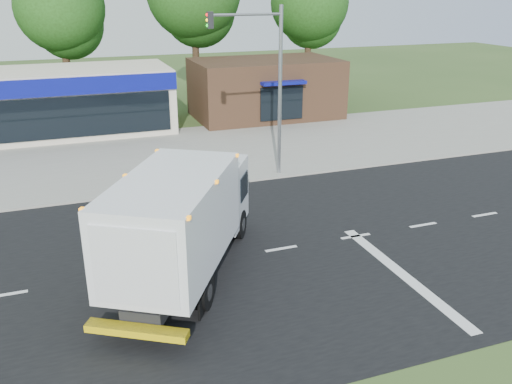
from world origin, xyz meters
TOP-DOWN VIEW (x-y plane):
  - ground at (0.00, 0.00)m, footprint 120.00×120.00m
  - road_asphalt at (0.00, 0.00)m, footprint 60.00×14.00m
  - sidewalk at (0.00, 8.20)m, footprint 60.00×2.40m
  - parking_apron at (0.00, 14.00)m, footprint 60.00×9.00m
  - lane_markings at (1.35, -1.35)m, footprint 55.20×7.00m
  - ems_box_truck at (-3.62, -0.71)m, footprint 6.46×8.44m
  - emergency_worker at (-3.91, -0.84)m, footprint 0.77×0.63m
  - retail_strip_mall at (-9.00, 19.93)m, footprint 18.00×6.20m
  - brown_storefront at (7.00, 19.98)m, footprint 10.00×6.70m
  - traffic_signal_pole at (2.35, 7.60)m, footprint 3.51×0.25m
  - background_trees at (-0.85, 28.16)m, footprint 36.77×7.39m

SIDE VIEW (x-z plane):
  - ground at x=0.00m, z-range 0.00..0.00m
  - road_asphalt at x=0.00m, z-range -0.01..0.01m
  - parking_apron at x=0.00m, z-range 0.00..0.02m
  - lane_markings at x=1.35m, z-range 0.01..0.02m
  - sidewalk at x=0.00m, z-range 0.00..0.12m
  - emergency_worker at x=-3.91m, z-range -0.02..1.91m
  - brown_storefront at x=7.00m, z-range 0.00..4.00m
  - retail_strip_mall at x=-9.00m, z-range 0.01..4.01m
  - ems_box_truck at x=-3.62m, z-range 0.28..3.97m
  - traffic_signal_pole at x=2.35m, z-range 0.92..8.92m
  - background_trees at x=-0.85m, z-range 1.33..13.43m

